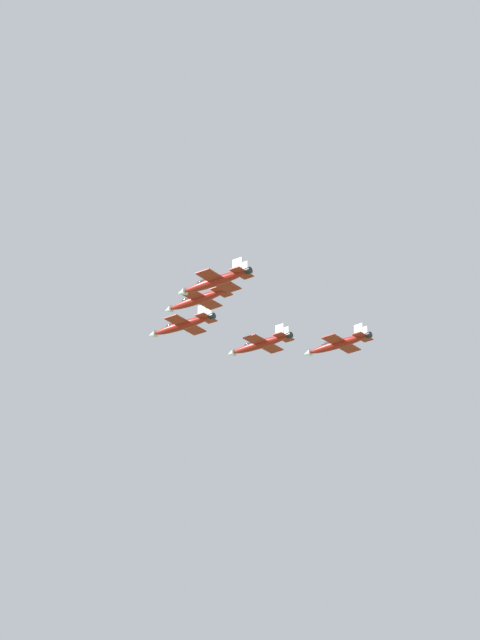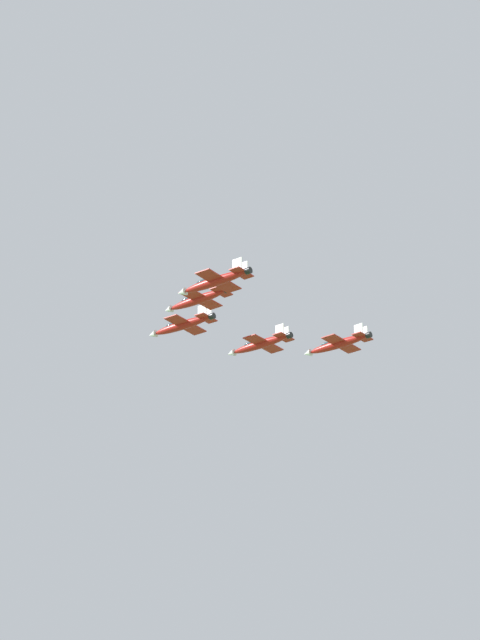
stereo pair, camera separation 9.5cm
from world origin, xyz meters
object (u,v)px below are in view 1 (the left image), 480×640
jet_right_wingman (261,344)px  jet_lead (182,325)px  jet_right_outer (338,344)px  jet_left_wingman (198,299)px  jet_left_outer (215,281)px

jet_right_wingman → jet_lead: bearing=41.4°
jet_right_outer → jet_lead: bearing=41.5°
jet_left_wingman → jet_right_outer: (6.73, 32.60, -1.59)m
jet_left_wingman → jet_left_outer: bearing=140.6°
jet_right_outer → jet_left_outer: bearing=91.1°
jet_left_wingman → jet_right_wingman: jet_left_wingman is taller
jet_right_wingman → jet_left_outer: bearing=112.5°
jet_left_wingman → jet_left_outer: 16.40m
jet_left_wingman → jet_lead: bearing=-39.4°
jet_left_outer → jet_right_outer: (-6.99, 40.72, 2.22)m
jet_lead → jet_right_outer: (20.46, 24.48, -3.27)m
jet_left_wingman → jet_left_outer: (13.73, -8.12, -3.81)m
jet_lead → jet_left_wingman: (13.73, -8.12, -1.68)m
jet_right_wingman → jet_right_outer: size_ratio=0.98×
jet_lead → jet_left_outer: jet_lead is taller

